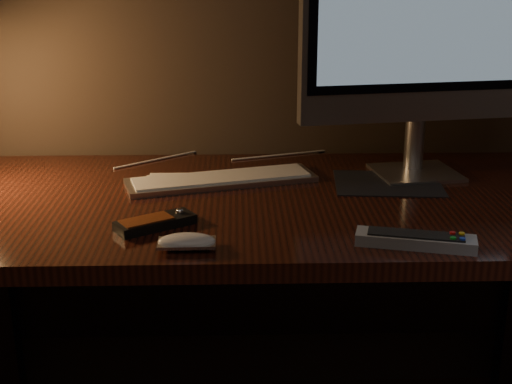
{
  "coord_description": "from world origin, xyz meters",
  "views": [
    {
      "loc": [
        -0.07,
        0.3,
        1.28
      ],
      "look_at": [
        -0.03,
        1.73,
        0.8
      ],
      "focal_mm": 50.0,
      "sensor_mm": 36.0,
      "label": 1
    }
  ],
  "objects_px": {
    "monitor": "(428,20)",
    "tv_remote": "(416,240)",
    "desk": "(265,237)",
    "mouse": "(187,244)",
    "media_remote": "(155,222)",
    "keyboard": "(221,179)"
  },
  "relations": [
    {
      "from": "monitor",
      "to": "tv_remote",
      "type": "bearing_deg",
      "value": -112.91
    },
    {
      "from": "mouse",
      "to": "tv_remote",
      "type": "distance_m",
      "value": 0.44
    },
    {
      "from": "monitor",
      "to": "media_remote",
      "type": "bearing_deg",
      "value": -159.81
    },
    {
      "from": "desk",
      "to": "media_remote",
      "type": "relative_size",
      "value": 9.39
    },
    {
      "from": "desk",
      "to": "tv_remote",
      "type": "relative_size",
      "value": 6.86
    },
    {
      "from": "desk",
      "to": "media_remote",
      "type": "height_order",
      "value": "media_remote"
    },
    {
      "from": "media_remote",
      "to": "keyboard",
      "type": "bearing_deg",
      "value": 34.2
    },
    {
      "from": "tv_remote",
      "to": "media_remote",
      "type": "bearing_deg",
      "value": -178.3
    },
    {
      "from": "mouse",
      "to": "media_remote",
      "type": "xyz_separation_m",
      "value": [
        -0.07,
        0.11,
        0.0
      ]
    },
    {
      "from": "desk",
      "to": "tv_remote",
      "type": "height_order",
      "value": "tv_remote"
    },
    {
      "from": "monitor",
      "to": "desk",
      "type": "bearing_deg",
      "value": -175.79
    },
    {
      "from": "desk",
      "to": "media_remote",
      "type": "xyz_separation_m",
      "value": [
        -0.24,
        -0.26,
        0.14
      ]
    },
    {
      "from": "desk",
      "to": "mouse",
      "type": "xyz_separation_m",
      "value": [
        -0.16,
        -0.37,
        0.14
      ]
    },
    {
      "from": "keyboard",
      "to": "media_remote",
      "type": "height_order",
      "value": "media_remote"
    },
    {
      "from": "keyboard",
      "to": "monitor",
      "type": "bearing_deg",
      "value": -9.78
    },
    {
      "from": "monitor",
      "to": "mouse",
      "type": "height_order",
      "value": "monitor"
    },
    {
      "from": "media_remote",
      "to": "tv_remote",
      "type": "relative_size",
      "value": 0.73
    },
    {
      "from": "desk",
      "to": "monitor",
      "type": "distance_m",
      "value": 0.65
    },
    {
      "from": "keyboard",
      "to": "media_remote",
      "type": "distance_m",
      "value": 0.33
    },
    {
      "from": "keyboard",
      "to": "tv_remote",
      "type": "distance_m",
      "value": 0.56
    },
    {
      "from": "desk",
      "to": "monitor",
      "type": "relative_size",
      "value": 2.46
    },
    {
      "from": "mouse",
      "to": "media_remote",
      "type": "height_order",
      "value": "media_remote"
    }
  ]
}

